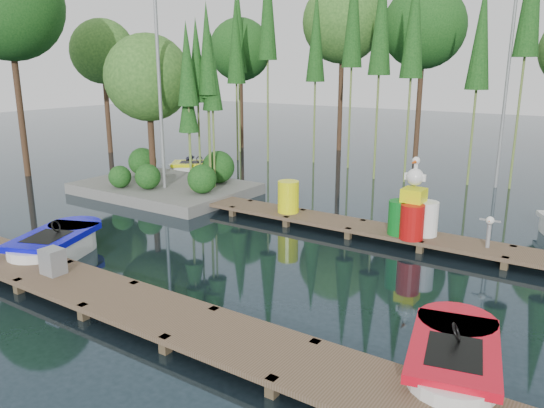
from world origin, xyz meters
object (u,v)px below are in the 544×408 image
Objects in this scene: yellow_barrel at (288,197)px; boat_blue at (55,246)px; drum_cluster at (413,213)px; boat_yellow_far at (197,168)px; utility_cabinet at (53,261)px; island at (161,106)px; boat_red at (453,362)px.

boat_blue is at bearing -118.33° from yellow_barrel.
boat_yellow_far is at bearing 160.20° from drum_cluster.
yellow_barrel is (3.16, 5.87, 0.49)m from boat_blue.
drum_cluster is at bearing 51.26° from utility_cabinet.
drum_cluster is (3.94, -0.16, 0.13)m from yellow_barrel.
island is at bearing 119.98° from utility_cabinet.
boat_yellow_far is (-13.71, 9.52, 0.00)m from boat_red.
boat_blue is at bearing -66.57° from island.
boat_blue is 1.14× the size of boat_yellow_far.
utility_cabinet is at bearing -60.02° from island.
drum_cluster reaches higher than yellow_barrel.
boat_red is 8.25m from utility_cabinet.
yellow_barrel reaches higher than boat_yellow_far.
island is 9.36m from utility_cabinet.
island reaches higher than drum_cluster.
island is 2.22× the size of boat_red.
utility_cabinet is 0.27× the size of drum_cluster.
island reaches higher than boat_red.
island is 12.07× the size of utility_cabinet.
island is at bearing 91.95° from boat_blue.
boat_blue is 9.75m from boat_red.
boat_blue is at bearing 144.86° from utility_cabinet.
drum_cluster reaches higher than utility_cabinet.
boat_blue reaches higher than boat_red.
boat_yellow_far is 11.77m from drum_cluster.
boat_blue is 10.47m from boat_yellow_far.
boat_yellow_far is 8.10m from yellow_barrel.
island is 6.55m from yellow_barrel.
drum_cluster is at bearing 17.33° from boat_blue.
boat_blue is at bearing -141.19° from drum_cluster.
boat_blue is 6.68m from yellow_barrel.
boat_blue is 5.79× the size of utility_cabinet.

